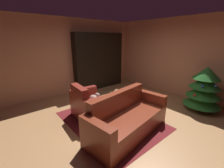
{
  "coord_description": "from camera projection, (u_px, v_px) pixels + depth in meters",
  "views": [
    {
      "loc": [
        2.5,
        -2.48,
        2.03
      ],
      "look_at": [
        -0.41,
        -0.06,
        0.85
      ],
      "focal_mm": 23.71,
      "sensor_mm": 36.0,
      "label": 1
    }
  ],
  "objects": [
    {
      "name": "bottle_on_table",
      "position": [
        110.0,
        97.0,
        3.86
      ],
      "size": [
        0.08,
        0.08,
        0.24
      ],
      "color": "#205F2E",
      "rests_on": "coffee_table"
    },
    {
      "name": "ground_plane",
      "position": [
        124.0,
        117.0,
        3.95
      ],
      "size": [
        6.48,
        6.48,
        0.0
      ],
      "primitive_type": "plane",
      "color": "#AE7B4D"
    },
    {
      "name": "decorated_tree",
      "position": [
        204.0,
        89.0,
        4.22
      ],
      "size": [
        1.0,
        1.0,
        1.28
      ],
      "color": "brown",
      "rests_on": "ground"
    },
    {
      "name": "area_rug",
      "position": [
        110.0,
        120.0,
        3.81
      ],
      "size": [
        2.59,
        1.91,
        0.01
      ],
      "primitive_type": "cube",
      "color": "maroon",
      "rests_on": "ground"
    },
    {
      "name": "couch_red",
      "position": [
        127.0,
        119.0,
        3.26
      ],
      "size": [
        1.06,
        2.13,
        0.91
      ],
      "color": "maroon",
      "rests_on": "ground"
    },
    {
      "name": "wall_back",
      "position": [
        180.0,
        58.0,
        5.19
      ],
      "size": [
        5.52,
        0.06,
        2.73
      ],
      "primitive_type": "cube",
      "color": "tan",
      "rests_on": "ground"
    },
    {
      "name": "armchair_red",
      "position": [
        90.0,
        106.0,
        3.86
      ],
      "size": [
        1.07,
        0.85,
        0.92
      ],
      "color": "maroon",
      "rests_on": "ground"
    },
    {
      "name": "coffee_table",
      "position": [
        115.0,
        104.0,
        3.76
      ],
      "size": [
        0.7,
        0.7,
        0.47
      ],
      "color": "black",
      "rests_on": "ground"
    },
    {
      "name": "wall_left",
      "position": [
        74.0,
        57.0,
        5.55
      ],
      "size": [
        0.06,
        5.47,
        2.73
      ],
      "primitive_type": "cube",
      "color": "tan",
      "rests_on": "ground"
    },
    {
      "name": "bookshelf_unit",
      "position": [
        102.0,
        62.0,
        6.14
      ],
      "size": [
        0.33,
        2.19,
        2.24
      ],
      "color": "black",
      "rests_on": "ground"
    },
    {
      "name": "book_stack_on_table",
      "position": [
        114.0,
        100.0,
        3.76
      ],
      "size": [
        0.23,
        0.19,
        0.12
      ],
      "color": "#345294",
      "rests_on": "coffee_table"
    }
  ]
}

